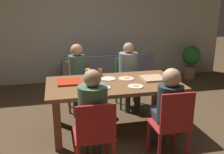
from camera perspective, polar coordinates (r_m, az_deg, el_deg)
name	(u,v)px	position (r m, az deg, el deg)	size (l,w,h in m)	color
ground_plane	(113,129)	(4.05, 0.33, -11.79)	(20.00, 20.00, 0.00)	brown
back_wall	(87,23)	(6.38, -5.66, 12.08)	(7.33, 0.12, 2.90)	beige
dining_table	(113,89)	(3.78, 0.34, -2.79)	(1.98, 1.06, 0.78)	brown
chair_0	(95,135)	(2.86, -3.95, -12.96)	(0.45, 0.44, 0.91)	red
person_0	(92,111)	(2.89, -4.47, -7.85)	(0.33, 0.48, 1.23)	#3F423E
chair_1	(78,83)	(4.71, -7.86, -1.43)	(0.41, 0.39, 0.89)	#955B2B
person_1	(78,73)	(4.51, -7.81, 0.95)	(0.31, 0.53, 1.23)	#354349
chair_2	(127,79)	(4.84, 3.36, -0.57)	(0.42, 0.41, 0.91)	#317131
person_2	(129,70)	(4.66, 3.87, 1.59)	(0.35, 0.53, 1.23)	#343A49
chair_3	(172,124)	(3.15, 13.51, -10.37)	(0.43, 0.43, 0.95)	#A92727
person_3	(167,105)	(3.20, 12.48, -6.21)	(0.31, 0.54, 1.19)	#33363F
pizza_box_0	(153,78)	(3.96, 9.31, -0.28)	(0.35, 0.35, 0.03)	tan
pizza_box_1	(69,82)	(3.78, -9.71, -1.12)	(0.35, 0.35, 0.03)	red
plate_0	(103,87)	(3.50, -2.03, -2.34)	(0.20, 0.20, 0.03)	white
plate_1	(126,78)	(3.92, 3.28, -0.32)	(0.24, 0.24, 0.03)	white
plate_2	(108,79)	(3.91, -0.88, -0.39)	(0.24, 0.24, 0.01)	white
plate_3	(136,86)	(3.56, 5.39, -2.09)	(0.22, 0.22, 0.03)	white
drinking_glass_0	(88,73)	(4.03, -5.54, 0.93)	(0.08, 0.08, 0.13)	#DECD63
drinking_glass_1	(100,73)	(4.07, -2.73, 1.03)	(0.07, 0.07, 0.12)	#BA472A
couch	(106,75)	(5.93, -1.38, 0.44)	(2.03, 0.90, 0.84)	slate
potted_plant	(191,59)	(6.89, 17.54, 3.92)	(0.47, 0.47, 0.88)	#B0775A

